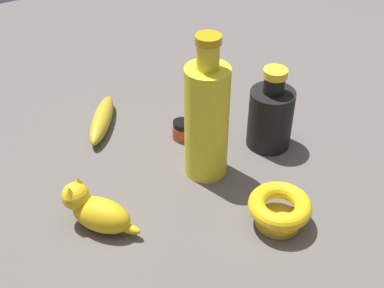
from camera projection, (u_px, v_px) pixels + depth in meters
ground at (192, 182)px, 0.91m from camera, size 2.00×2.00×0.00m
cat_figurine at (95, 210)px, 0.80m from camera, size 0.10×0.12×0.08m
bottle_short at (271, 115)px, 0.96m from camera, size 0.08×0.08×0.16m
bottle_tall at (207, 119)px, 0.86m from camera, size 0.08×0.08×0.27m
bowl at (279, 208)px, 0.81m from camera, size 0.10×0.10×0.05m
nail_polish_jar at (182, 130)px, 1.00m from camera, size 0.04×0.04×0.04m
banana at (102, 120)px, 1.03m from camera, size 0.13×0.16×0.04m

